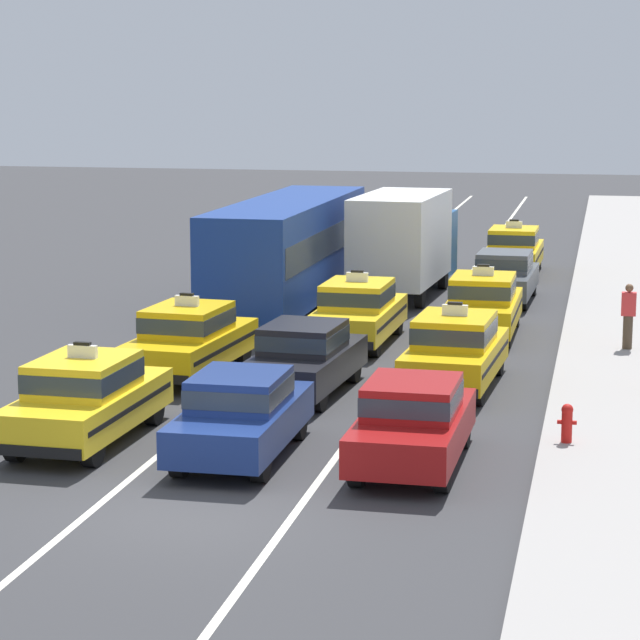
{
  "coord_description": "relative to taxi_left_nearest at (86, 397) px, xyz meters",
  "views": [
    {
      "loc": [
        6.27,
        -19.66,
        6.78
      ],
      "look_at": [
        -0.13,
        10.34,
        1.3
      ],
      "focal_mm": 75.85,
      "sensor_mm": 36.0,
      "label": 1
    }
  ],
  "objects": [
    {
      "name": "ground_plane",
      "position": [
        3.2,
        -3.62,
        -0.88
      ],
      "size": [
        160.0,
        160.0,
        0.0
      ],
      "primitive_type": "plane",
      "color": "#353538"
    },
    {
      "name": "lane_stripe_left_center",
      "position": [
        1.6,
        16.38,
        -0.87
      ],
      "size": [
        0.14,
        80.0,
        0.01
      ],
      "primitive_type": "cube",
      "color": "silver",
      "rests_on": "ground"
    },
    {
      "name": "lane_stripe_center_right",
      "position": [
        4.8,
        16.38,
        -0.87
      ],
      "size": [
        0.14,
        80.0,
        0.01
      ],
      "primitive_type": "cube",
      "color": "silver",
      "rests_on": "ground"
    },
    {
      "name": "sidewalk_curb",
      "position": [
        10.4,
        11.38,
        -0.8
      ],
      "size": [
        4.0,
        90.0,
        0.15
      ],
      "primitive_type": "cube",
      "color": "#9E9993",
      "rests_on": "ground"
    },
    {
      "name": "taxi_left_nearest",
      "position": [
        0.0,
        0.0,
        0.0
      ],
      "size": [
        1.94,
        4.61,
        1.96
      ],
      "color": "black",
      "rests_on": "ground"
    },
    {
      "name": "taxi_left_second",
      "position": [
        0.13,
        6.0,
        0.0
      ],
      "size": [
        2.13,
        4.67,
        1.96
      ],
      "color": "black",
      "rests_on": "ground"
    },
    {
      "name": "bus_left_third",
      "position": [
        0.14,
        15.9,
        0.94
      ],
      "size": [
        2.63,
        11.22,
        3.22
      ],
      "color": "black",
      "rests_on": "ground"
    },
    {
      "name": "taxi_left_fourth",
      "position": [
        0.18,
        25.24,
        0.0
      ],
      "size": [
        2.03,
        4.64,
        1.96
      ],
      "color": "black",
      "rests_on": "ground"
    },
    {
      "name": "sedan_center_nearest",
      "position": [
        3.12,
        -0.39,
        -0.03
      ],
      "size": [
        1.76,
        4.3,
        1.58
      ],
      "color": "black",
      "rests_on": "ground"
    },
    {
      "name": "sedan_center_second",
      "position": [
        3.14,
        4.72,
        -0.03
      ],
      "size": [
        2.05,
        4.41,
        1.58
      ],
      "color": "black",
      "rests_on": "ground"
    },
    {
      "name": "taxi_center_third",
      "position": [
        3.26,
        10.51,
        0.0
      ],
      "size": [
        1.93,
        4.6,
        1.96
      ],
      "color": "black",
      "rests_on": "ground"
    },
    {
      "name": "box_truck_center_fourth",
      "position": [
        3.25,
        18.87,
        0.9
      ],
      "size": [
        2.6,
        7.08,
        3.27
      ],
      "color": "black",
      "rests_on": "ground"
    },
    {
      "name": "sedan_right_nearest",
      "position": [
        6.24,
        -0.32,
        -0.03
      ],
      "size": [
        1.81,
        4.32,
        1.58
      ],
      "color": "black",
      "rests_on": "ground"
    },
    {
      "name": "taxi_right_second",
      "position": [
        6.28,
        6.01,
        0.0
      ],
      "size": [
        2.04,
        4.64,
        1.96
      ],
      "color": "black",
      "rests_on": "ground"
    },
    {
      "name": "taxi_right_third",
      "position": [
        6.32,
        12.28,
        0.0
      ],
      "size": [
        1.83,
        4.56,
        1.96
      ],
      "color": "black",
      "rests_on": "ground"
    },
    {
      "name": "sedan_right_fourth",
      "position": [
        6.44,
        18.05,
        -0.03
      ],
      "size": [
        1.89,
        4.35,
        1.58
      ],
      "color": "black",
      "rests_on": "ground"
    },
    {
      "name": "taxi_right_fifth",
      "position": [
        6.3,
        24.12,
        0.0
      ],
      "size": [
        1.88,
        4.58,
        1.96
      ],
      "color": "black",
      "rests_on": "ground"
    },
    {
      "name": "pedestrian_near_crosswalk",
      "position": [
        10.07,
        10.63,
        0.1
      ],
      "size": [
        0.36,
        0.24,
        1.63
      ],
      "color": "#473828",
      "rests_on": "sidewalk_curb"
    },
    {
      "name": "fire_hydrant",
      "position": [
        8.88,
        1.36,
        -0.33
      ],
      "size": [
        0.36,
        0.22,
        0.73
      ],
      "color": "red",
      "rests_on": "sidewalk_curb"
    }
  ]
}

